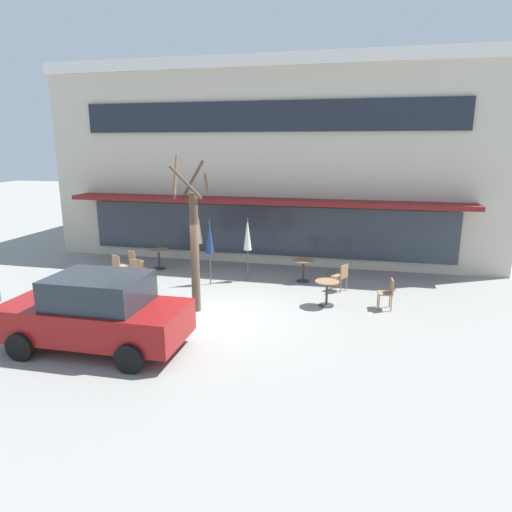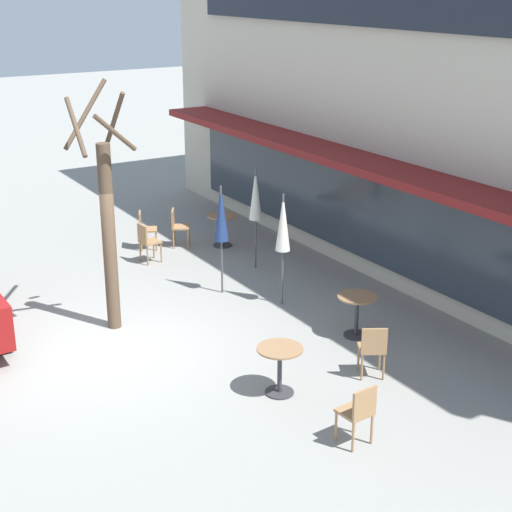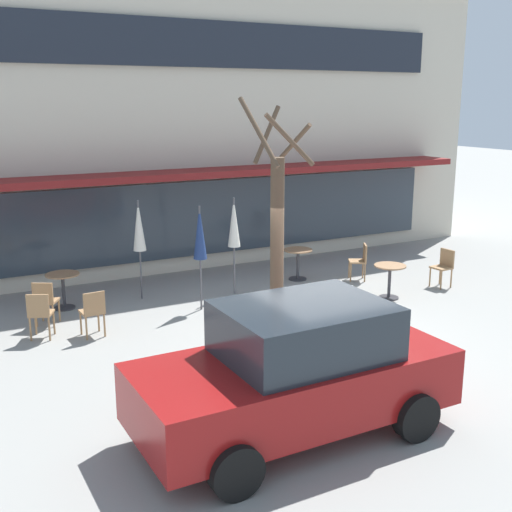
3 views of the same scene
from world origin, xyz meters
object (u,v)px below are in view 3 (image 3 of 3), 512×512
at_px(cafe_chair_0, 40,312).
at_px(cafe_chair_3, 444,265).
at_px(cafe_table_near_wall, 298,259).
at_px(patio_umbrella_green_folded, 234,223).
at_px(cafe_chair_2, 93,310).
at_px(cafe_table_by_tree, 390,276).
at_px(cafe_chair_4, 45,300).
at_px(patio_umbrella_corner_open, 139,227).
at_px(cafe_table_streetside, 63,285).
at_px(patio_umbrella_cream_folded, 200,234).
at_px(cafe_chair_1, 360,259).
at_px(street_tree, 277,239).
at_px(parked_sedan, 297,371).

height_order(cafe_chair_0, cafe_chair_3, same).
xyz_separation_m(cafe_table_near_wall, patio_umbrella_green_folded, (-1.88, -0.32, 1.11)).
distance_m(cafe_table_near_wall, cafe_chair_0, 6.40).
relative_size(patio_umbrella_green_folded, cafe_chair_2, 2.47).
height_order(cafe_table_by_tree, cafe_chair_4, cafe_chair_4).
xyz_separation_m(cafe_table_by_tree, patio_umbrella_corner_open, (-4.86, 2.55, 1.11)).
distance_m(cafe_table_streetside, patio_umbrella_green_folded, 3.88).
bearing_deg(patio_umbrella_cream_folded, cafe_table_by_tree, -17.18).
xyz_separation_m(cafe_table_near_wall, cafe_chair_3, (2.70, -2.12, 0.01)).
bearing_deg(cafe_chair_2, cafe_table_streetside, 93.97).
bearing_deg(cafe_table_by_tree, cafe_table_streetside, 157.88).
distance_m(cafe_table_streetside, patio_umbrella_corner_open, 2.00).
distance_m(cafe_chair_1, cafe_chair_4, 7.38).
xyz_separation_m(cafe_table_streetside, patio_umbrella_cream_folded, (2.53, -1.42, 1.11)).
bearing_deg(patio_umbrella_corner_open, cafe_chair_2, -129.32).
height_order(cafe_chair_1, street_tree, street_tree).
xyz_separation_m(cafe_chair_4, street_tree, (3.46, -2.98, 1.42)).
height_order(cafe_chair_0, street_tree, street_tree).
bearing_deg(cafe_table_near_wall, cafe_chair_2, -163.78).
height_order(cafe_chair_3, cafe_chair_4, same).
xyz_separation_m(patio_umbrella_corner_open, cafe_chair_2, (-1.53, -1.86, -1.10)).
bearing_deg(patio_umbrella_corner_open, parked_sedan, -90.46).
bearing_deg(patio_umbrella_corner_open, cafe_chair_3, -20.16).
bearing_deg(cafe_table_near_wall, patio_umbrella_cream_folded, -161.23).
bearing_deg(patio_umbrella_corner_open, cafe_table_streetside, 176.42).
bearing_deg(street_tree, cafe_table_streetside, 127.06).
height_order(patio_umbrella_green_folded, patio_umbrella_corner_open, same).
bearing_deg(cafe_chair_2, cafe_table_near_wall, 16.22).
height_order(cafe_chair_2, cafe_chair_3, same).
xyz_separation_m(patio_umbrella_green_folded, cafe_chair_0, (-4.40, -0.91, -1.10)).
relative_size(cafe_table_by_tree, cafe_chair_0, 0.85).
height_order(cafe_chair_3, parked_sedan, parked_sedan).
relative_size(cafe_table_near_wall, cafe_table_by_tree, 1.00).
bearing_deg(cafe_table_by_tree, patio_umbrella_cream_folded, 162.82).
xyz_separation_m(cafe_table_streetside, cafe_chair_3, (8.23, -2.52, 0.01)).
bearing_deg(parked_sedan, patio_umbrella_cream_folded, 80.16).
xyz_separation_m(cafe_table_by_tree, patio_umbrella_green_folded, (-2.87, 1.93, 1.11)).
bearing_deg(patio_umbrella_green_folded, cafe_chair_0, -168.35).
xyz_separation_m(patio_umbrella_cream_folded, patio_umbrella_corner_open, (-0.87, 1.31, 0.00)).
bearing_deg(cafe_chair_0, cafe_table_streetside, 65.30).
distance_m(patio_umbrella_green_folded, cafe_chair_2, 3.89).
bearing_deg(cafe_chair_1, parked_sedan, -133.19).
xyz_separation_m(patio_umbrella_green_folded, street_tree, (-0.72, -3.16, 0.32)).
height_order(cafe_chair_0, parked_sedan, parked_sedan).
height_order(cafe_table_streetside, cafe_chair_2, cafe_chair_2).
bearing_deg(patio_umbrella_cream_folded, street_tree, -80.74).
bearing_deg(cafe_table_near_wall, cafe_chair_0, -168.94).
relative_size(cafe_table_by_tree, street_tree, 0.17).
distance_m(patio_umbrella_cream_folded, parked_sedan, 5.45).
height_order(patio_umbrella_cream_folded, cafe_chair_2, patio_umbrella_cream_folded).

